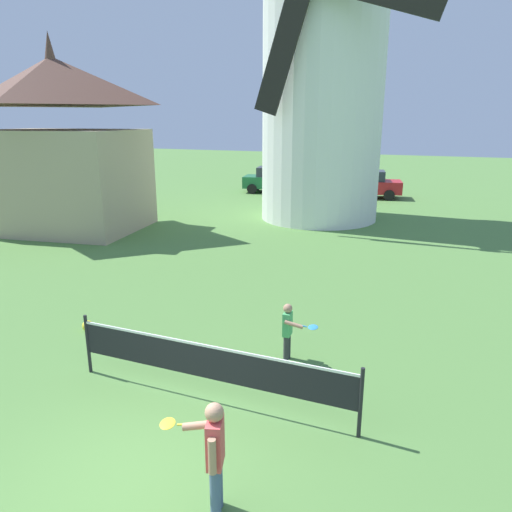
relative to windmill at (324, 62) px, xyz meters
name	(u,v)px	position (x,y,z in m)	size (l,w,h in m)	color
ground_plane	(136,479)	(2.22, -16.98, -6.73)	(120.00, 120.00, 0.00)	#517F3D
windmill	(324,62)	(0.00, 0.00, 0.00)	(9.77, 5.93, 14.28)	white
tennis_net	(208,363)	(2.26, -15.06, -6.04)	(4.89, 0.06, 1.10)	black
player_near	(214,452)	(3.37, -17.04, -5.92)	(0.86, 0.46, 1.42)	slate
player_far	(289,329)	(3.01, -13.29, -6.08)	(0.70, 0.43, 1.14)	#333338
stray_ball	(88,326)	(-1.40, -13.70, -6.61)	(0.24, 0.24, 0.24)	yellow
parked_car_green	(276,179)	(-4.58, 6.82, -5.92)	(4.13, 2.49, 1.56)	#1E6638
parked_car_red	(362,184)	(0.74, 6.85, -5.92)	(4.66, 2.56, 1.56)	red
chapel	(60,148)	(-9.08, -6.03, -3.45)	(6.94, 5.53, 7.60)	tan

